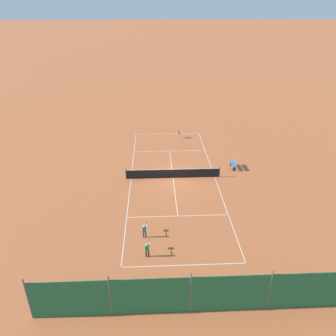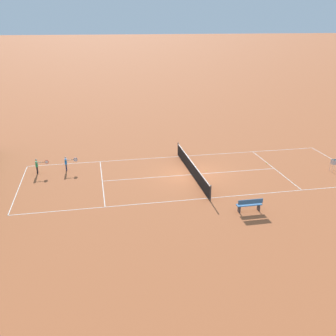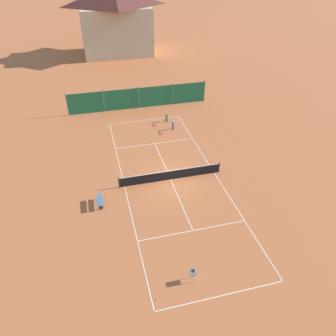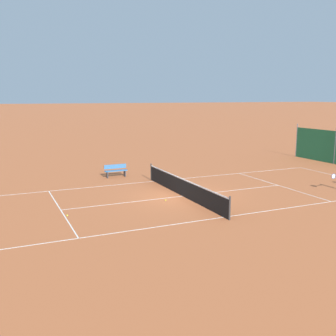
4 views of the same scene
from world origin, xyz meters
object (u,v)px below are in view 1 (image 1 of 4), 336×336
Objects in this scene: ball_hopper at (179,133)px; courtside_bench at (233,164)px; tennis_ball_far_corner at (160,151)px; tennis_net at (173,173)px; tennis_ball_near_corner at (197,135)px; player_far_service at (145,230)px; player_near_baseline at (147,248)px; tennis_ball_alley_right at (167,172)px.

ball_hopper is 9.94m from courtside_bench.
ball_hopper is (-2.44, -4.11, 0.63)m from tennis_ball_far_corner.
tennis_ball_near_corner is at bearing -108.79° from tennis_net.
tennis_ball_far_corner is (-1.52, -15.14, -0.60)m from player_far_service.
tennis_net is at bearing 99.77° from tennis_ball_far_corner.
tennis_ball_far_corner is (-1.30, -17.18, -0.62)m from player_near_baseline.
tennis_ball_alley_right is 0.04× the size of courtside_bench.
tennis_net is 1.40m from tennis_ball_alley_right.
tennis_net is 139.09× the size of tennis_ball_near_corner.
player_far_service is 10.31m from tennis_ball_alley_right.
courtside_bench is (-8.73, -12.69, -0.21)m from player_near_baseline.
tennis_ball_far_corner is 1.00× the size of tennis_ball_near_corner.
ball_hopper reaches higher than tennis_ball_far_corner.
tennis_ball_far_corner is 6.91m from tennis_ball_near_corner.
tennis_net is at bearing 15.83° from courtside_bench.
tennis_net is at bearing -102.35° from player_near_baseline.
tennis_ball_alley_right is (-1.88, -12.12, -0.62)m from player_near_baseline.
courtside_bench reaches higher than tennis_ball_near_corner.
player_far_service is 16.42× the size of tennis_ball_near_corner.
player_near_baseline is 21.62m from ball_hopper.
courtside_bench is at bearing 105.18° from tennis_ball_near_corner.
player_far_service is at bearing 78.21° from tennis_ball_alley_right.
player_near_baseline reaches higher than courtside_bench.
player_far_service is 19.66m from ball_hopper.
player_far_service is 1.22× the size of ball_hopper.
courtside_bench is at bearing -164.17° from tennis_net.
tennis_ball_near_corner is 0.07× the size of ball_hopper.
ball_hopper is (-1.86, -9.18, 0.63)m from tennis_ball_alley_right.
tennis_net reaches higher than tennis_ball_near_corner.
tennis_ball_near_corner is 10.84m from tennis_ball_alley_right.
player_far_service is 15.23m from tennis_ball_far_corner.
courtside_bench is (-8.95, -10.65, -0.19)m from player_far_service.
ball_hopper is at bearing -101.63° from player_far_service.
tennis_ball_alley_right is at bearing 96.54° from tennis_ball_far_corner.
courtside_bench is (-7.43, 4.49, 0.42)m from tennis_ball_far_corner.
player_near_baseline is 22.93m from tennis_ball_near_corner.
player_far_service reaches higher than tennis_ball_far_corner.
player_near_baseline is at bearing 74.34° from tennis_ball_near_corner.
player_near_baseline is 2.05m from player_far_service.
courtside_bench is at bearing 148.85° from tennis_ball_far_corner.
ball_hopper is at bearing -97.43° from tennis_net.
courtside_bench is at bearing -124.52° from player_near_baseline.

